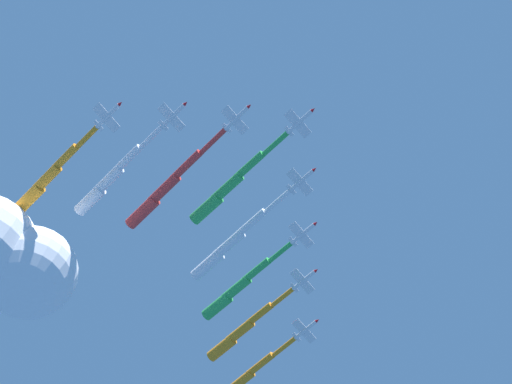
% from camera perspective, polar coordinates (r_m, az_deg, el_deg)
% --- Properties ---
extents(jet_lead, '(14.51, 46.90, 4.52)m').
position_cam_1_polar(jet_lead, '(217.12, -1.97, 0.40)').
color(jet_lead, silver).
extents(jet_port_inner, '(14.77, 48.64, 4.45)m').
position_cam_1_polar(jet_port_inner, '(224.46, -1.89, -3.79)').
color(jet_port_inner, silver).
extents(jet_starboard_inner, '(14.41, 49.77, 4.50)m').
position_cam_1_polar(jet_starboard_inner, '(219.00, -6.62, 0.25)').
color(jet_starboard_inner, silver).
extents(jet_port_mid, '(14.63, 45.28, 4.49)m').
position_cam_1_polar(jet_port_mid, '(232.39, -1.30, -6.96)').
color(jet_port_mid, silver).
extents(jet_starboard_mid, '(13.96, 45.31, 4.41)m').
position_cam_1_polar(jet_starboard_mid, '(219.49, -10.55, 0.95)').
color(jet_starboard_mid, silver).
extents(jet_port_outer, '(14.46, 45.37, 4.46)m').
position_cam_1_polar(jet_port_outer, '(243.54, -1.03, -10.04)').
color(jet_port_outer, silver).
extents(jet_starboard_outer, '(13.85, 43.60, 4.51)m').
position_cam_1_polar(jet_starboard_outer, '(220.13, -14.81, 1.08)').
color(jet_starboard_outer, silver).
extents(jet_trail_port, '(14.53, 48.53, 4.41)m').
position_cam_1_polar(jet_trail_port, '(253.81, -1.07, -13.62)').
color(jet_trail_port, silver).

